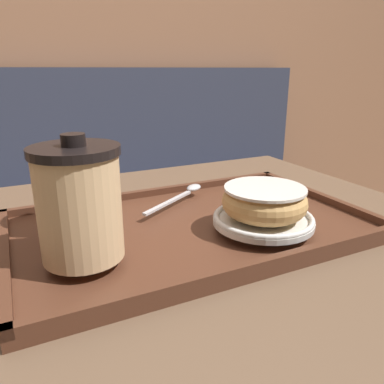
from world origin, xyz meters
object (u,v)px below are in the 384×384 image
at_px(coffee_cup_rear, 78,185).
at_px(donut_chocolate_glazed, 264,201).
at_px(coffee_cup_front, 79,203).
at_px(spoon, 186,192).

xyz_separation_m(coffee_cup_rear, donut_chocolate_glazed, (0.24, -0.12, -0.02)).
bearing_deg(coffee_cup_front, coffee_cup_rear, 81.38).
height_order(donut_chocolate_glazed, spoon, donut_chocolate_glazed).
xyz_separation_m(donut_chocolate_glazed, spoon, (-0.04, 0.17, -0.03)).
distance_m(coffee_cup_rear, donut_chocolate_glazed, 0.27).
xyz_separation_m(coffee_cup_front, coffee_cup_rear, (0.02, 0.11, -0.01)).
bearing_deg(donut_chocolate_glazed, coffee_cup_front, 176.90).
bearing_deg(donut_chocolate_glazed, coffee_cup_rear, 153.27).
bearing_deg(spoon, donut_chocolate_glazed, -107.90).
relative_size(coffee_cup_front, spoon, 1.01).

